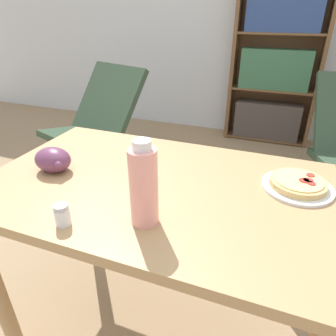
% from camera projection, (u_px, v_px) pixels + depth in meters
% --- Properties ---
extents(ground_plane, '(14.00, 14.00, 0.00)m').
position_uv_depth(ground_plane, '(159.00, 318.00, 1.42)').
color(ground_plane, '#9E7F5B').
extents(wall_back, '(8.00, 0.05, 2.60)m').
position_uv_depth(wall_back, '(257.00, 8.00, 2.98)').
color(wall_back, silver).
rests_on(wall_back, ground_plane).
extents(dining_table, '(1.18, 0.73, 0.77)m').
position_uv_depth(dining_table, '(156.00, 210.00, 1.08)').
color(dining_table, tan).
rests_on(dining_table, ground_plane).
extents(pizza_on_plate, '(0.23, 0.23, 0.04)m').
position_uv_depth(pizza_on_plate, '(298.00, 184.00, 0.98)').
color(pizza_on_plate, white).
rests_on(pizza_on_plate, dining_table).
extents(grape_bunch, '(0.14, 0.11, 0.09)m').
position_uv_depth(grape_bunch, '(53.00, 160.00, 1.08)').
color(grape_bunch, '#6B3856').
rests_on(grape_bunch, dining_table).
extents(drink_bottle, '(0.08, 0.08, 0.24)m').
position_uv_depth(drink_bottle, '(144.00, 186.00, 0.78)').
color(drink_bottle, pink).
rests_on(drink_bottle, dining_table).
extents(salt_shaker, '(0.04, 0.04, 0.06)m').
position_uv_depth(salt_shaker, '(62.00, 215.00, 0.81)').
color(salt_shaker, white).
rests_on(salt_shaker, dining_table).
extents(lounge_chair_near, '(0.79, 0.92, 0.88)m').
position_uv_depth(lounge_chair_near, '(96.00, 141.00, 2.58)').
color(lounge_chair_near, slate).
rests_on(lounge_chair_near, ground_plane).
extents(bookshelf, '(0.87, 0.24, 1.65)m').
position_uv_depth(bookshelf, '(275.00, 67.00, 3.01)').
color(bookshelf, brown).
rests_on(bookshelf, ground_plane).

